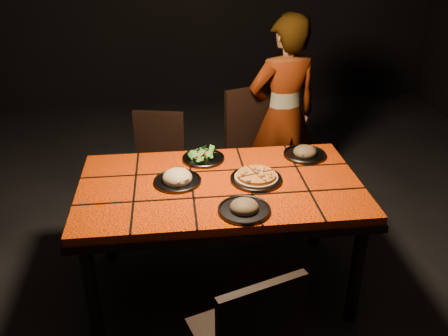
{
  "coord_description": "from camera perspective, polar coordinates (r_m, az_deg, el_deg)",
  "views": [
    {
      "loc": [
        -0.25,
        -2.34,
        2.07
      ],
      "look_at": [
        0.03,
        0.05,
        0.82
      ],
      "focal_mm": 38.0,
      "sensor_mm": 36.0,
      "label": 1
    }
  ],
  "objects": [
    {
      "name": "chair_far_right",
      "position": [
        3.62,
        4.13,
        2.83
      ],
      "size": [
        0.57,
        0.57,
        0.99
      ],
      "rotation": [
        0.0,
        0.0,
        0.35
      ],
      "color": "black",
      "rests_on": "ground"
    },
    {
      "name": "dining_table",
      "position": [
        2.74,
        -0.46,
        -3.26
      ],
      "size": [
        1.62,
        0.92,
        0.75
      ],
      "color": "#F54207",
      "rests_on": "ground"
    },
    {
      "name": "plate_mushroom_b",
      "position": [
        3.05,
        9.71,
        1.87
      ],
      "size": [
        0.27,
        0.27,
        0.09
      ],
      "color": "#323136",
      "rests_on": "dining_table"
    },
    {
      "name": "diner",
      "position": [
        3.64,
        7.12,
        6.25
      ],
      "size": [
        0.62,
        0.47,
        1.53
      ],
      "primitive_type": "imported",
      "rotation": [
        0.0,
        0.0,
        3.35
      ],
      "color": "brown",
      "rests_on": "ground"
    },
    {
      "name": "plate_salad",
      "position": [
        2.95,
        -2.5,
        1.46
      ],
      "size": [
        0.26,
        0.26,
        0.07
      ],
      "color": "#323136",
      "rests_on": "dining_table"
    },
    {
      "name": "plate_pizza",
      "position": [
        2.72,
        3.89,
        -1.16
      ],
      "size": [
        0.32,
        0.32,
        0.04
      ],
      "color": "#323136",
      "rests_on": "dining_table"
    },
    {
      "name": "room_shell",
      "position": [
        2.42,
        -0.54,
        13.86
      ],
      "size": [
        6.04,
        7.04,
        3.08
      ],
      "color": "black",
      "rests_on": "ground"
    },
    {
      "name": "chair_far_left",
      "position": [
        3.58,
        -7.93,
        0.85
      ],
      "size": [
        0.45,
        0.45,
        0.84
      ],
      "rotation": [
        0.0,
        0.0,
        -0.21
      ],
      "color": "black",
      "rests_on": "ground"
    },
    {
      "name": "plate_mushroom_a",
      "position": [
        2.43,
        2.46,
        -4.76
      ],
      "size": [
        0.27,
        0.27,
        0.09
      ],
      "color": "#323136",
      "rests_on": "dining_table"
    },
    {
      "name": "plate_pasta",
      "position": [
        2.71,
        -5.63,
        -1.3
      ],
      "size": [
        0.27,
        0.27,
        0.09
      ],
      "color": "#323136",
      "rests_on": "dining_table"
    }
  ]
}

